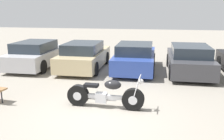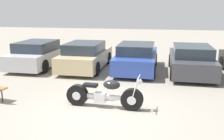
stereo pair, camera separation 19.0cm
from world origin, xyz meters
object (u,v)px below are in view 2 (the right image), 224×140
at_px(parked_car_silver, 39,54).
at_px(parked_car_dark_grey, 191,60).
at_px(parked_car_champagne, 86,56).
at_px(parked_car_blue, 137,58).
at_px(motorcycle, 103,94).

distance_m(parked_car_silver, parked_car_dark_grey, 7.63).
bearing_deg(parked_car_silver, parked_car_champagne, 0.07).
xyz_separation_m(parked_car_champagne, parked_car_blue, (2.54, 0.10, 0.00)).
distance_m(parked_car_blue, parked_car_dark_grey, 2.55).
bearing_deg(motorcycle, parked_car_dark_grey, 57.24).
xyz_separation_m(parked_car_blue, parked_car_dark_grey, (2.54, -0.13, 0.00)).
relative_size(parked_car_silver, parked_car_blue, 1.00).
xyz_separation_m(motorcycle, parked_car_silver, (-4.57, 4.78, 0.22)).
bearing_deg(parked_car_champagne, parked_car_dark_grey, -0.34).
bearing_deg(parked_car_dark_grey, parked_car_champagne, 179.66).
distance_m(motorcycle, parked_car_champagne, 5.20).
xyz_separation_m(parked_car_silver, parked_car_dark_grey, (7.63, -0.03, 0.00)).
height_order(parked_car_silver, parked_car_champagne, same).
distance_m(parked_car_champagne, parked_car_blue, 2.55).
xyz_separation_m(motorcycle, parked_car_blue, (0.52, 4.89, 0.22)).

